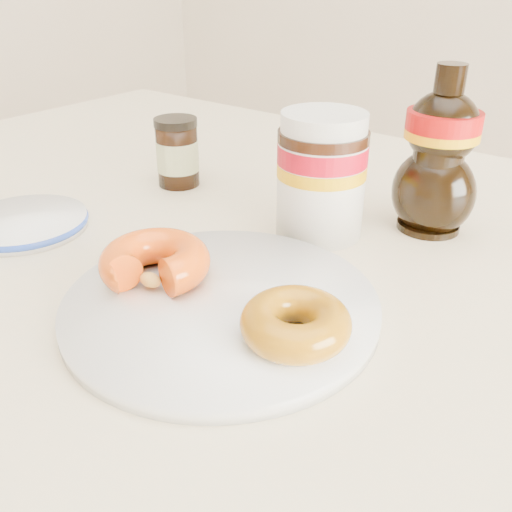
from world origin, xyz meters
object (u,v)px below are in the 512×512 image
Objects in this scene: nutella_jar at (322,171)px; dark_jar at (177,153)px; plate at (221,305)px; donut_bitten at (155,262)px; dining_table at (263,297)px; blue_rim_saucer at (24,222)px; donut_whole at (296,323)px; syrup_bottle at (439,151)px.

nutella_jar reaches higher than dark_jar.
dark_jar is (-0.25, 0.20, 0.04)m from plate.
dining_table is at bearing 108.74° from donut_bitten.
plate is at bearing 1.77° from blue_rim_saucer.
nutella_jar reaches higher than donut_whole.
dark_jar is 0.63× the size of blue_rim_saucer.
plate is at bearing 28.98° from donut_bitten.
dining_table is at bearing -136.78° from syrup_bottle.
donut_whole is at bearing 20.73° from donut_bitten.
syrup_bottle is at bearing 38.23° from blue_rim_saucer.
donut_whole is 0.40m from dark_jar.
syrup_bottle is at bearing 92.39° from donut_whole.
donut_bitten is 0.74× the size of nutella_jar.
dark_jar reaches higher than donut_whole.
dining_table is 0.19m from plate.
plate is 2.03× the size of nutella_jar.
dark_jar is (-0.23, 0.01, -0.03)m from nutella_jar.
dining_table is 7.65× the size of syrup_bottle.
blue_rim_saucer is at bearing 179.96° from donut_whole.
plate is 0.30m from syrup_bottle.
blue_rim_saucer is (-0.36, -0.29, -0.08)m from syrup_bottle.
blue_rim_saucer is (-0.04, -0.21, -0.04)m from dark_jar.
dining_table is at bearing 133.79° from donut_whole.
donut_bitten is at bearing -171.19° from plate.
blue_rim_saucer is (-0.22, 0.00, -0.02)m from donut_bitten.
plate is at bearing -104.70° from syrup_bottle.
syrup_bottle is (-0.01, 0.29, 0.06)m from donut_whole.
dining_table is 13.79× the size of donut_bitten.
blue_rim_saucer is at bearing -100.23° from dark_jar.
syrup_bottle is 1.27× the size of blue_rim_saucer.
nutella_jar is (-0.11, 0.20, 0.04)m from donut_whole.
dark_jar is (-0.34, 0.21, 0.02)m from donut_whole.
nutella_jar is at bearing 96.01° from plate.
dark_jar is at bearing -167.03° from syrup_bottle.
dining_table is 10.24× the size of nutella_jar.
donut_bitten is at bearing -179.44° from donut_whole.
syrup_bottle reaches higher than plate.
donut_whole is at bearing -6.23° from plate.
syrup_bottle is at bearing 83.90° from donut_bitten.
syrup_bottle is (0.07, 0.28, 0.08)m from plate.
plate is 0.20m from nutella_jar.
nutella_jar reaches higher than dining_table.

